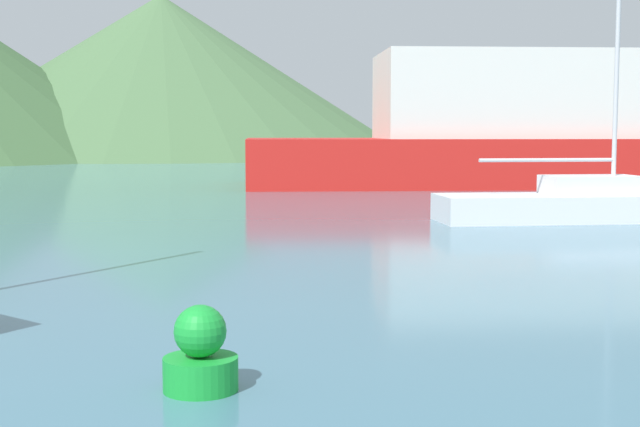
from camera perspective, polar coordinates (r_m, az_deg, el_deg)
name	(u,v)px	position (r m, az deg, el deg)	size (l,w,h in m)	color
sailboat_middle	(593,203)	(24.38, 17.07, 0.64)	(8.27, 2.99, 8.52)	silver
buoy_marker	(203,355)	(8.30, -7.53, -8.98)	(0.69, 0.69, 0.79)	green
hill_central	(164,75)	(87.55, -9.95, 8.70)	(47.97, 47.97, 15.15)	#476B42
hill_east	(561,107)	(88.65, 15.18, 6.57)	(44.24, 44.24, 9.01)	#4C6647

